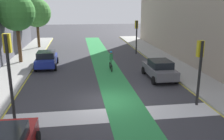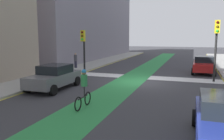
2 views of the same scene
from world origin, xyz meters
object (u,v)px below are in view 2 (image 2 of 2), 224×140
Objects in this scene: traffic_signal_near_left at (216,39)px; cyclist_in_lane at (84,88)px; car_red_left_near at (204,65)px; pedestrian_sidewalk_right_a at (76,60)px; traffic_signal_near_right at (83,44)px; car_grey_right_far at (54,77)px.

cyclist_in_lane is (6.43, 9.02, -2.22)m from traffic_signal_near_left.
car_red_left_near is 12.56m from pedestrian_sidewalk_right_a.
car_red_left_near is at bearing -173.13° from pedestrian_sidewalk_right_a.
traffic_signal_near_right is at bearing 127.82° from pedestrian_sidewalk_right_a.
pedestrian_sidewalk_right_a is at bearing -70.66° from car_grey_right_far.
car_red_left_near is (0.59, -4.18, -2.39)m from traffic_signal_near_left.
car_red_left_near is 13.88m from car_grey_right_far.
traffic_signal_near_right is 11.19m from car_red_left_near.
traffic_signal_near_right is at bearing 25.72° from car_red_left_near.
car_grey_right_far is at bearing 109.34° from pedestrian_sidewalk_right_a.
traffic_signal_near_left is at bearing -125.49° from cyclist_in_lane.
car_red_left_near is 1.01× the size of car_grey_right_far.
traffic_signal_near_left reaches higher than pedestrian_sidewalk_right_a.
car_red_left_near is at bearing -132.73° from car_grey_right_far.
car_red_left_near is at bearing -113.86° from cyclist_in_lane.
car_grey_right_far is at bearing 95.34° from traffic_signal_near_right.
traffic_signal_near_right is 2.54× the size of pedestrian_sidewalk_right_a.
traffic_signal_near_right reaches higher than pedestrian_sidewalk_right_a.
traffic_signal_near_right is 0.92× the size of car_red_left_near.
car_grey_right_far is 2.26× the size of cyclist_in_lane.
traffic_signal_near_left is at bearing 98.09° from car_red_left_near.
traffic_signal_near_right reaches higher than car_red_left_near.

